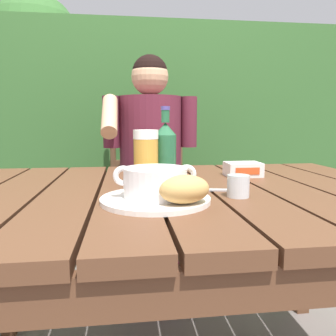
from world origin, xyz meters
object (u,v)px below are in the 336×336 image
person_eating (151,157)px  beer_glass (146,158)px  water_glass_small (238,186)px  bread_roll (184,189)px  soup_bowl (155,182)px  butter_tub (243,169)px  serving_plate (155,199)px  chair_near_diner (149,194)px  diner_bowl (157,163)px  beer_bottle (165,152)px  table_knife (206,189)px

person_eating → beer_glass: (-0.07, -0.70, 0.07)m
person_eating → water_glass_small: person_eating is taller
bread_roll → water_glass_small: 0.19m
soup_bowl → butter_tub: 0.49m
person_eating → serving_plate: 0.90m
chair_near_diner → serving_plate: bearing=-93.1°
butter_tub → diner_bowl: size_ratio=0.92×
beer_glass → beer_bottle: 0.08m
soup_bowl → table_knife: soup_bowl is taller
person_eating → water_glass_small: size_ratio=21.34×
serving_plate → diner_bowl: size_ratio=2.03×
soup_bowl → diner_bowl: size_ratio=1.53×
butter_tub → diner_bowl: diner_bowl is taller
person_eating → butter_tub: size_ratio=10.05×
beer_bottle → diner_bowl: bearing=88.9°
chair_near_diner → beer_bottle: (-0.01, -0.86, 0.33)m
person_eating → water_glass_small: 0.89m
soup_bowl → beer_bottle: 0.25m
beer_glass → table_knife: (0.17, -0.09, -0.08)m
bread_roll → table_knife: size_ratio=0.83×
table_knife → diner_bowl: (-0.10, 0.45, 0.02)m
person_eating → bread_roll: 0.97m
beer_bottle → beer_glass: bearing=-150.1°
bread_roll → water_glass_small: bread_roll is taller
chair_near_diner → table_knife: (0.10, -0.99, 0.23)m
serving_plate → butter_tub: butter_tub is taller
serving_plate → table_knife: serving_plate is taller
person_eating → diner_bowl: (0.00, -0.34, 0.01)m
butter_tub → table_knife: size_ratio=0.73×
serving_plate → soup_bowl: soup_bowl is taller
beer_bottle → table_knife: beer_bottle is taller
person_eating → water_glass_small: bearing=-79.3°
water_glass_small → person_eating: bearing=100.7°
beer_glass → beer_bottle: bearing=29.9°
soup_bowl → beer_glass: size_ratio=1.20×
chair_near_diner → person_eating: size_ratio=0.82×
beer_bottle → diner_bowl: (0.01, 0.33, -0.07)m
beer_glass → serving_plate: bearing=-87.0°
butter_tub → serving_plate: bearing=-135.5°
bread_roll → water_glass_small: (0.16, 0.10, -0.02)m
chair_near_diner → soup_bowl: 1.13m
soup_bowl → bread_roll: 0.09m
person_eating → bread_roll: bearing=-89.8°
beer_bottle → person_eating: bearing=89.7°
butter_tub → diner_bowl: 0.36m
water_glass_small → diner_bowl: 0.56m
table_knife → diner_bowl: 0.46m
beer_bottle → soup_bowl: bearing=-102.9°
bread_roll → beer_bottle: size_ratio=0.58×
water_glass_small → beer_bottle: bearing=129.0°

